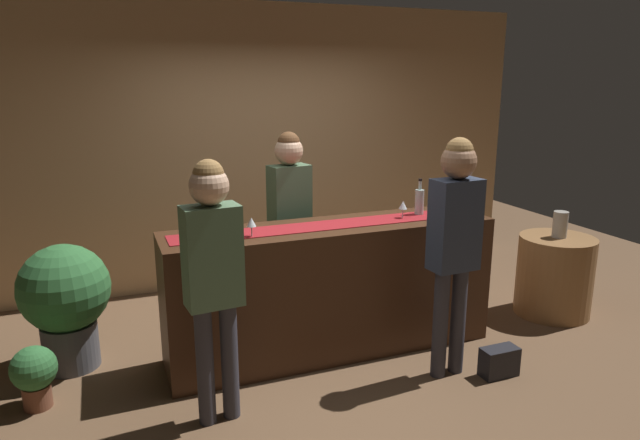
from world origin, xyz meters
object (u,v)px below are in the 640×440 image
at_px(wine_bottle_clear, 419,201).
at_px(handbag, 499,362).
at_px(potted_plant_tall, 65,298).
at_px(customer_sipping, 455,232).
at_px(wine_glass_near_customer, 403,206).
at_px(round_side_table, 554,276).
at_px(wine_glass_mid_counter, 251,223).
at_px(customer_browsing, 213,265).
at_px(bartender, 290,208).
at_px(wine_glass_far_end, 227,219).
at_px(vase_on_side_table, 560,224).
at_px(potted_plant_small, 34,373).
at_px(wine_bottle_amber, 203,219).

distance_m(wine_bottle_clear, handbag, 1.40).
bearing_deg(potted_plant_tall, customer_sipping, -23.56).
bearing_deg(wine_glass_near_customer, wine_bottle_clear, 19.24).
distance_m(wine_bottle_clear, round_side_table, 1.61).
bearing_deg(potted_plant_tall, round_side_table, -7.40).
relative_size(wine_glass_mid_counter, customer_sipping, 0.08).
relative_size(customer_browsing, round_side_table, 2.29).
xyz_separation_m(wine_glass_near_customer, round_side_table, (1.59, -0.07, -0.78)).
distance_m(bartender, handbag, 2.07).
relative_size(wine_glass_near_customer, handbag, 0.51).
bearing_deg(wine_glass_far_end, wine_glass_mid_counter, -48.92).
height_order(wine_bottle_clear, vase_on_side_table, wine_bottle_clear).
relative_size(wine_glass_mid_counter, potted_plant_tall, 0.15).
bearing_deg(wine_glass_mid_counter, wine_glass_near_customer, 4.21).
bearing_deg(wine_bottle_clear, wine_glass_far_end, 179.94).
relative_size(potted_plant_tall, handbag, 3.45).
bearing_deg(wine_glass_far_end, potted_plant_small, -174.99).
relative_size(wine_glass_mid_counter, wine_glass_far_end, 1.00).
relative_size(bartender, vase_on_side_table, 7.17).
relative_size(wine_glass_near_customer, bartender, 0.08).
bearing_deg(round_side_table, wine_bottle_amber, 176.94).
distance_m(customer_browsing, potted_plant_tall, 1.51).
bearing_deg(potted_plant_small, wine_bottle_amber, 7.07).
xyz_separation_m(wine_glass_near_customer, wine_glass_far_end, (-1.42, 0.07, 0.00)).
height_order(wine_bottle_amber, vase_on_side_table, wine_bottle_amber).
bearing_deg(wine_bottle_amber, customer_browsing, -96.28).
bearing_deg(round_side_table, wine_glass_far_end, 177.33).
bearing_deg(wine_glass_mid_counter, handbag, -24.26).
bearing_deg(wine_glass_mid_counter, customer_browsing, -125.65).
xyz_separation_m(wine_glass_far_end, bartender, (0.66, 0.52, -0.08)).
bearing_deg(wine_glass_near_customer, customer_browsing, -159.26).
distance_m(wine_glass_mid_counter, bartender, 0.86).
xyz_separation_m(bartender, customer_browsing, (-0.90, -1.22, -0.02)).
height_order(wine_bottle_clear, wine_glass_near_customer, wine_bottle_clear).
bearing_deg(wine_bottle_clear, potted_plant_tall, 171.73).
bearing_deg(handbag, vase_on_side_table, 32.18).
distance_m(wine_glass_near_customer, bartender, 0.97).
height_order(potted_plant_small, handbag, potted_plant_small).
relative_size(wine_bottle_amber, customer_browsing, 0.18).
bearing_deg(wine_glass_far_end, wine_bottle_clear, -0.06).
relative_size(wine_bottle_amber, wine_glass_near_customer, 2.10).
xyz_separation_m(wine_glass_near_customer, bartender, (-0.77, 0.59, -0.08)).
relative_size(potted_plant_tall, potted_plant_small, 2.22).
bearing_deg(vase_on_side_table, wine_glass_near_customer, 177.43).
distance_m(wine_glass_mid_counter, round_side_table, 2.98).
bearing_deg(customer_browsing, potted_plant_tall, 124.08).
bearing_deg(customer_browsing, bartender, 48.19).
bearing_deg(customer_sipping, customer_browsing, 175.50).
distance_m(wine_bottle_amber, bartender, 0.96).
xyz_separation_m(round_side_table, potted_plant_tall, (-4.17, 0.54, 0.19)).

